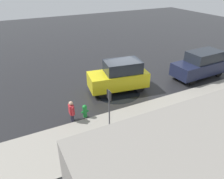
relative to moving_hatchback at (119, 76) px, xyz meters
The scene contains 9 objects.
ground_plane 1.25m from the moving_hatchback, 143.82° to the right, with size 60.00×60.00×0.00m, color black.
kerb_strip 3.95m from the moving_hatchback, 98.72° to the left, with size 24.00×3.20×0.04m, color gray.
moving_hatchback is the anchor object (origin of this frame).
parked_sedan 6.56m from the moving_hatchback, behind, with size 4.35×1.89×1.98m.
fire_hydrant 3.86m from the moving_hatchback, 31.91° to the left, with size 0.42×0.31×0.80m.
pedestrian 4.44m from the moving_hatchback, 26.66° to the left, with size 0.25×0.57×1.22m.
metal_railing 4.96m from the moving_hatchback, 112.35° to the left, with size 7.64×0.04×1.05m.
sign_post 4.62m from the moving_hatchback, 55.35° to the left, with size 0.07×0.44×2.40m.
puddle_patch 1.11m from the moving_hatchback, 44.73° to the left, with size 3.03×3.03×0.01m, color black.
Camera 1 is at (7.00, 11.96, 7.07)m, focal length 35.00 mm.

